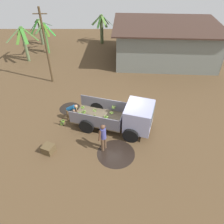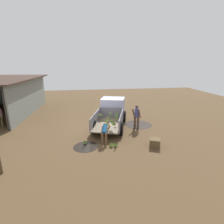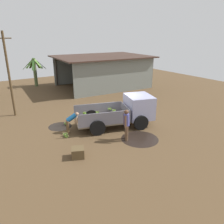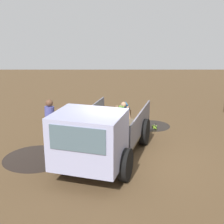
{
  "view_description": "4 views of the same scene",
  "coord_description": "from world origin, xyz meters",
  "views": [
    {
      "loc": [
        -0.38,
        -10.68,
        9.0
      ],
      "look_at": [
        -0.38,
        -0.68,
        1.1
      ],
      "focal_mm": 35.0,
      "sensor_mm": 36.0,
      "label": 1
    },
    {
      "loc": [
        -12.3,
        0.99,
        4.62
      ],
      "look_at": [
        -1.04,
        -0.72,
        1.34
      ],
      "focal_mm": 28.0,
      "sensor_mm": 36.0,
      "label": 2
    },
    {
      "loc": [
        -7.28,
        -11.07,
        5.44
      ],
      "look_at": [
        -0.99,
        -1.35,
        1.26
      ],
      "focal_mm": 35.0,
      "sensor_mm": 36.0,
      "label": 3
    },
    {
      "loc": [
        8.69,
        -0.54,
        4.13
      ],
      "look_at": [
        -0.16,
        -0.53,
        1.5
      ],
      "focal_mm": 50.0,
      "sensor_mm": 36.0,
      "label": 4
    }
  ],
  "objects": [
    {
      "name": "banana_bunch_on_ground_0",
      "position": [
        -3.46,
        -0.32,
        0.11
      ],
      "size": [
        0.26,
        0.26,
        0.21
      ],
      "color": "#48412E",
      "rests_on": "ground"
    },
    {
      "name": "banana_bunch_on_ground_2",
      "position": [
        -3.47,
        -0.57,
        0.11
      ],
      "size": [
        0.24,
        0.24,
        0.2
      ],
      "color": "brown",
      "rests_on": "ground"
    },
    {
      "name": "person_foreground_visitor",
      "position": [
        -0.85,
        -2.53,
        0.95
      ],
      "size": [
        0.51,
        0.65,
        1.71
      ],
      "rotation": [
        0.0,
        0.0,
        2.61
      ],
      "color": "brown",
      "rests_on": "ground"
    },
    {
      "name": "banana_palm_0",
      "position": [
        -6.81,
        10.41,
        1.64
      ],
      "size": [
        2.15,
        2.2,
        2.96
      ],
      "color": "#487F3A",
      "rests_on": "ground"
    },
    {
      "name": "banana_bunch_on_ground_1",
      "position": [
        -2.82,
        1.14,
        0.11
      ],
      "size": [
        0.24,
        0.23,
        0.19
      ],
      "color": "#453E2D",
      "rests_on": "ground"
    },
    {
      "name": "mud_patch_1",
      "position": [
        -0.17,
        -2.89,
        0.0
      ],
      "size": [
        2.04,
        2.04,
        0.01
      ],
      "primitive_type": "cylinder",
      "color": "black",
      "rests_on": "ground"
    },
    {
      "name": "banana_palm_1",
      "position": [
        -8.23,
        8.53,
        1.77
      ],
      "size": [
        2.62,
        2.55,
        3.17
      ],
      "color": "#5F7249",
      "rests_on": "ground"
    },
    {
      "name": "wooden_crate_0",
      "position": [
        -3.78,
        -2.76,
        0.23
      ],
      "size": [
        0.75,
        0.75,
        0.46
      ],
      "primitive_type": "cube",
      "rotation": [
        0.0,
        0.0,
        5.87
      ],
      "color": "brown",
      "rests_on": "ground"
    },
    {
      "name": "banana_palm_3",
      "position": [
        -7.95,
        12.72,
        1.42
      ],
      "size": [
        2.06,
        2.2,
        2.67
      ],
      "color": "#5C6847",
      "rests_on": "ground"
    },
    {
      "name": "ground",
      "position": [
        0.0,
        0.0,
        0.0
      ],
      "size": [
        36.0,
        36.0,
        0.0
      ],
      "primitive_type": "plane",
      "color": "brown"
    },
    {
      "name": "person_bystander_near_shed",
      "position": [
        0.93,
        7.2,
        0.86
      ],
      "size": [
        0.61,
        0.52,
        1.56
      ],
      "rotation": [
        0.0,
        0.0,
        2.0
      ],
      "color": "#4C4525",
      "rests_on": "ground"
    },
    {
      "name": "banana_palm_2",
      "position": [
        -1.49,
        13.07,
        1.6
      ],
      "size": [
        2.42,
        2.13,
        3.0
      ],
      "color": "#4C5934",
      "rests_on": "ground"
    },
    {
      "name": "person_worker_loading",
      "position": [
        -2.92,
        -0.0,
        0.71
      ],
      "size": [
        0.77,
        0.65,
        1.17
      ],
      "rotation": [
        0.0,
        0.0,
        -0.25
      ],
      "color": "brown",
      "rests_on": "ground"
    },
    {
      "name": "cargo_truck",
      "position": [
        0.63,
        -0.98,
        0.99
      ],
      "size": [
        5.0,
        3.07,
        1.85
      ],
      "rotation": [
        0.0,
        0.0,
        -0.29
      ],
      "color": "brown",
      "rests_on": "ground"
    },
    {
      "name": "utility_pole",
      "position": [
        -5.18,
        4.72,
        2.89
      ],
      "size": [
        0.97,
        0.15,
        5.61
      ],
      "color": "#4A3822",
      "rests_on": "ground"
    },
    {
      "name": "mud_patch_0",
      "position": [
        -3.24,
        1.11,
        0.0
      ],
      "size": [
        1.42,
        1.42,
        0.01
      ],
      "primitive_type": "cylinder",
      "color": "black",
      "rests_on": "ground"
    },
    {
      "name": "warehouse_shed",
      "position": [
        4.97,
        9.0,
        2.39
      ],
      "size": [
        9.88,
        7.56,
        3.23
      ],
      "rotation": [
        0.0,
        0.0,
        -0.06
      ],
      "color": "slate",
      "rests_on": "ground"
    }
  ]
}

